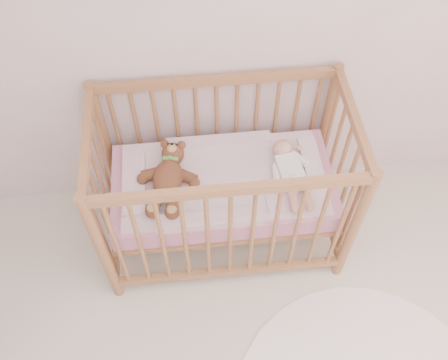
{
  "coord_description": "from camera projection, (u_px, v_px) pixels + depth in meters",
  "views": [
    {
      "loc": [
        -0.3,
        0.01,
        2.76
      ],
      "look_at": [
        -0.14,
        1.55,
        0.62
      ],
      "focal_mm": 40.0,
      "sensor_mm": 36.0,
      "label": 1
    }
  ],
  "objects": [
    {
      "name": "crib",
      "position": [
        223.0,
        185.0,
        2.77
      ],
      "size": [
        1.36,
        0.76,
        1.0
      ],
      "primitive_type": null,
      "color": "#AB6F48",
      "rests_on": "floor"
    },
    {
      "name": "wall_back",
      "position": [
        243.0,
        8.0,
        2.32
      ],
      "size": [
        4.0,
        0.02,
        2.7
      ],
      "primitive_type": "cube",
      "color": "silver",
      "rests_on": "floor"
    },
    {
      "name": "teddy_bear",
      "position": [
        168.0,
        177.0,
        2.62
      ],
      "size": [
        0.44,
        0.56,
        0.14
      ],
      "primitive_type": null,
      "rotation": [
        0.0,
        0.0,
        -0.19
      ],
      "color": "brown",
      "rests_on": "blanket"
    },
    {
      "name": "blanket",
      "position": [
        223.0,
        179.0,
        2.72
      ],
      "size": [
        1.1,
        0.58,
        0.06
      ],
      "primitive_type": null,
      "color": "pink",
      "rests_on": "mattress"
    },
    {
      "name": "mattress",
      "position": [
        223.0,
        187.0,
        2.78
      ],
      "size": [
        1.22,
        0.62,
        0.13
      ],
      "primitive_type": "cube",
      "color": "#C87D97",
      "rests_on": "crib"
    },
    {
      "name": "baby",
      "position": [
        290.0,
        168.0,
        2.67
      ],
      "size": [
        0.29,
        0.51,
        0.12
      ],
      "primitive_type": null,
      "rotation": [
        0.0,
        0.0,
        0.11
      ],
      "color": "silver",
      "rests_on": "blanket"
    }
  ]
}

